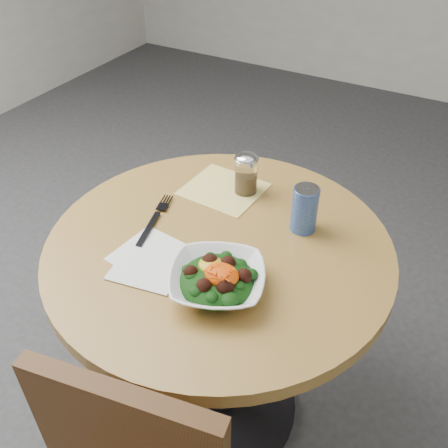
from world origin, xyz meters
name	(u,v)px	position (x,y,z in m)	size (l,w,h in m)	color
ground	(220,405)	(0.00, 0.00, 0.00)	(6.00, 6.00, 0.00)	#2F2F32
table	(219,295)	(0.00, 0.00, 0.55)	(0.90, 0.90, 0.75)	black
cloth_napkin	(224,189)	(-0.11, 0.22, 0.75)	(0.22, 0.20, 0.00)	#DDB90B
paper_napkins	(150,259)	(-0.11, -0.14, 0.75)	(0.21, 0.22, 0.00)	white
salad_bowl	(217,280)	(0.08, -0.15, 0.78)	(0.29, 0.29, 0.08)	white
fork	(156,218)	(-0.20, 0.00, 0.76)	(0.08, 0.23, 0.00)	black
spice_shaker	(246,174)	(-0.05, 0.24, 0.81)	(0.07, 0.07, 0.13)	silver
beverage_can	(305,209)	(0.17, 0.16, 0.81)	(0.07, 0.07, 0.13)	navy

